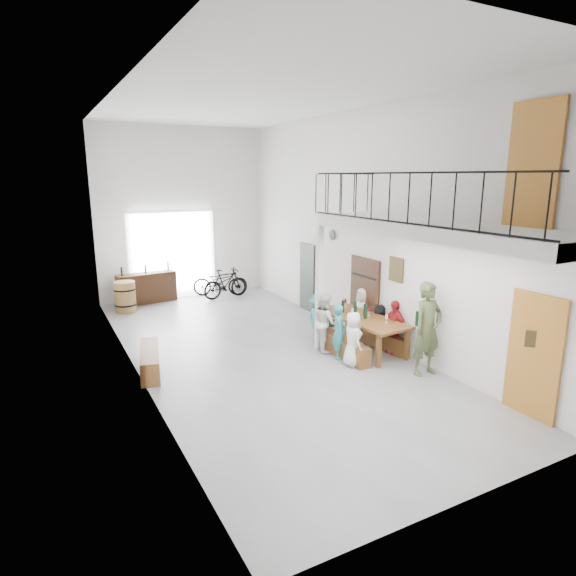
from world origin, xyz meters
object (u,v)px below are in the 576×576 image
oak_barrel (125,297)px  bicycle_near (220,282)px  side_bench (150,360)px  serving_counter (147,288)px  bench_inner (341,346)px  host_standing (427,329)px  tasting_table (362,320)px

oak_barrel → bicycle_near: bearing=11.0°
side_bench → serving_counter: (1.15, 5.69, 0.24)m
bench_inner → host_standing: 2.03m
tasting_table → serving_counter: 7.53m
side_bench → bicycle_near: size_ratio=0.94×
bench_inner → bicycle_near: size_ratio=1.04×
host_standing → bicycle_near: (-1.41, 8.22, -0.49)m
tasting_table → serving_counter: size_ratio=1.34×
bench_inner → host_standing: (0.93, -1.65, 0.74)m
host_standing → oak_barrel: bearing=117.6°
side_bench → oak_barrel: 4.90m
bench_inner → serving_counter: serving_counter is taller
tasting_table → side_bench: (-4.61, 1.00, -0.47)m
tasting_table → side_bench: bearing=163.6°
tasting_table → host_standing: size_ratio=1.27×
side_bench → host_standing: host_standing is taller
side_bench → oak_barrel: (0.35, 4.88, 0.22)m
tasting_table → bicycle_near: bearing=95.4°
bench_inner → serving_counter: (-2.84, 6.78, 0.27)m
host_standing → bicycle_near: host_standing is taller
tasting_table → bicycle_near: 6.59m
oak_barrel → side_bench: bearing=-94.1°
bench_inner → oak_barrel: oak_barrel is taller
tasting_table → host_standing: 1.78m
bench_inner → side_bench: 4.14m
serving_counter → bicycle_near: 2.37m
bench_inner → serving_counter: size_ratio=1.02×
serving_counter → bicycle_near: size_ratio=1.02×
oak_barrel → bench_inner: bearing=-58.6°
side_bench → host_standing: size_ratio=0.87×
bench_inner → tasting_table: bearing=9.4°
bench_inner → side_bench: (-3.99, 1.09, 0.02)m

